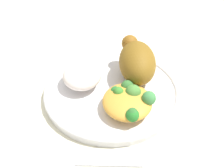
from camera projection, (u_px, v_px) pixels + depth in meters
ground_plane at (112, 95)px, 0.60m from camera, size 2.00×2.00×0.00m
plate at (112, 91)px, 0.60m from camera, size 0.27×0.27×0.02m
roasted_chicken at (137, 61)px, 0.60m from camera, size 0.13×0.07×0.07m
rice_pile at (82, 75)px, 0.59m from camera, size 0.09×0.08×0.04m
mac_cheese_with_broccoli at (129, 100)px, 0.54m from camera, size 0.10×0.10×0.04m
fork at (93, 164)px, 0.47m from camera, size 0.02×0.14×0.01m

